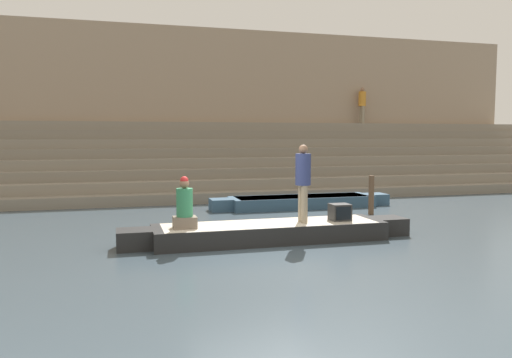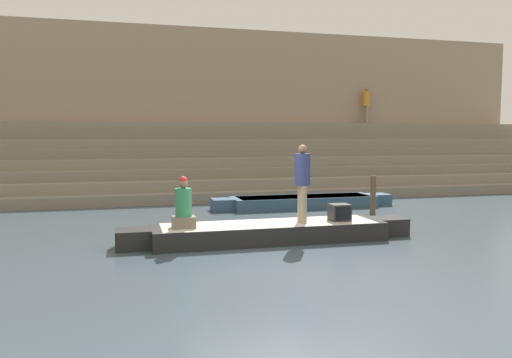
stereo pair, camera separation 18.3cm
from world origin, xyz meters
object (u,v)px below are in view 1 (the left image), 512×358
Objects in this scene: person_rowing at (185,207)px; person_on_steps at (362,103)px; moored_boat_shore at (302,201)px; rowboat_main at (270,231)px; person_standing at (303,178)px; mooring_post at (371,195)px; tv_set at (340,212)px.

person_on_steps is at bearing 48.63° from person_rowing.
rowboat_main is at bearing -121.93° from moored_boat_shore.
person_standing reaches higher than rowboat_main.
person_on_steps is at bearing 55.25° from rowboat_main.
person_standing is 4.57m from mooring_post.
rowboat_main reaches higher than moored_boat_shore.
person_on_steps is (5.75, 6.93, 3.79)m from moored_boat_shore.
tv_set is 3.82m from mooring_post.
person_rowing is 15.98m from person_on_steps.
person_on_steps reaches higher than person_standing.
rowboat_main is 1.72m from tv_set.
mooring_post is (1.52, -1.92, 0.39)m from moored_boat_shore.
rowboat_main is 14.87m from person_on_steps.
person_standing is at bearing -0.58° from person_rowing.
person_rowing is 3.62m from tv_set.
person_on_steps is at bearing 59.50° from person_standing.
moored_boat_shore is 2.48m from mooring_post.
tv_set is at bearing 4.01° from person_standing.
mooring_post reaches higher than tv_set.
person_rowing reaches higher than mooring_post.
mooring_post is 10.38m from person_on_steps.
person_rowing is 0.18× the size of moored_boat_shore.
moored_boat_shore is 5.21× the size of mooring_post.
person_rowing is at bearing -176.13° from rowboat_main.
moored_boat_shore is (0.90, 4.88, -0.40)m from tv_set.
person_standing is (0.74, -0.12, 1.21)m from rowboat_main.
rowboat_main is at bearing -177.84° from tv_set.
person_rowing is 6.70m from moored_boat_shore.
person_standing is 0.29× the size of moored_boat_shore.
person_rowing is at bearing -174.51° from tv_set.
rowboat_main is 5.44m from moored_boat_shore.
person_rowing reaches higher than moored_boat_shore.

